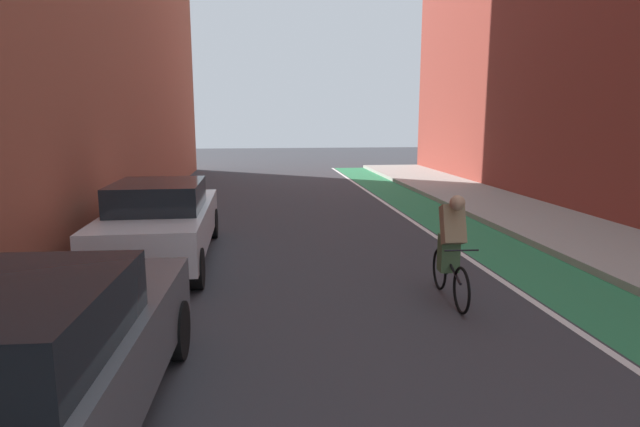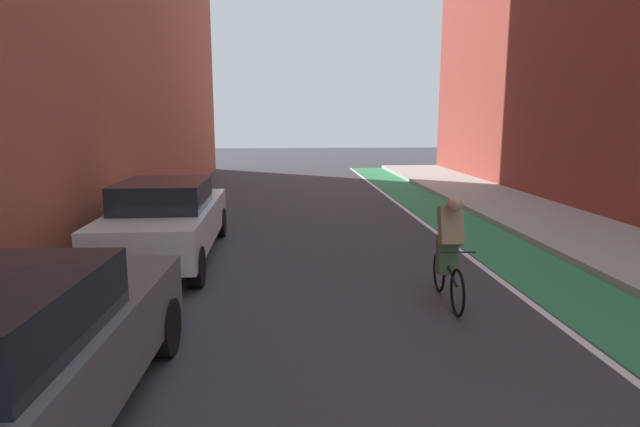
# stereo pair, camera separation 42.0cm
# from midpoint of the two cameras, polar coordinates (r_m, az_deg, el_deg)

# --- Properties ---
(ground_plane) EXTENTS (78.11, 78.11, 0.00)m
(ground_plane) POSITION_cam_midpoint_polar(r_m,az_deg,el_deg) (8.73, 1.55, -7.49)
(ground_plane) COLOR #38383D
(bike_lane_paint) EXTENTS (1.60, 35.51, 0.00)m
(bike_lane_paint) POSITION_cam_midpoint_polar(r_m,az_deg,el_deg) (11.56, 17.45, -3.49)
(bike_lane_paint) COLOR #2D8451
(bike_lane_paint) RESTS_ON ground
(lane_divider_stripe) EXTENTS (0.12, 35.51, 0.00)m
(lane_divider_stripe) POSITION_cam_midpoint_polar(r_m,az_deg,el_deg) (11.23, 13.24, -3.69)
(lane_divider_stripe) COLOR white
(lane_divider_stripe) RESTS_ON ground
(sidewalk_right) EXTENTS (3.02, 35.51, 0.14)m
(sidewalk_right) POSITION_cam_midpoint_polar(r_m,az_deg,el_deg) (12.67, 27.04, -2.65)
(sidewalk_right) COLOR #A8A59E
(sidewalk_right) RESTS_ON ground
(parked_sedan_gray) EXTENTS (1.97, 4.72, 1.53)m
(parked_sedan_gray) POSITION_cam_midpoint_polar(r_m,az_deg,el_deg) (4.78, -32.27, -14.62)
(parked_sedan_gray) COLOR #595B60
(parked_sedan_gray) RESTS_ON ground
(parked_sedan_white) EXTENTS (1.86, 4.76, 1.53)m
(parked_sedan_white) POSITION_cam_midpoint_polar(r_m,az_deg,el_deg) (10.30, -18.02, -0.72)
(parked_sedan_white) COLOR silver
(parked_sedan_white) RESTS_ON ground
(cyclist_trailing) EXTENTS (0.48, 1.71, 1.61)m
(cyclist_trailing) POSITION_cam_midpoint_polar(r_m,az_deg,el_deg) (7.86, 12.60, -3.63)
(cyclist_trailing) COLOR black
(cyclist_trailing) RESTS_ON ground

